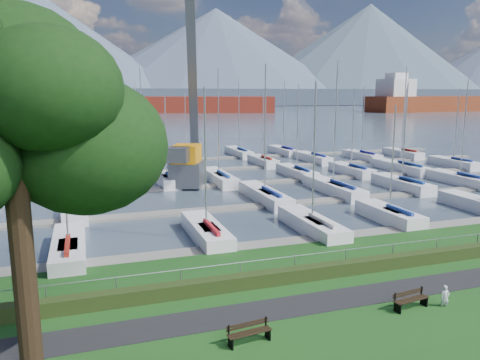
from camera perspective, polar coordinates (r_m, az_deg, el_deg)
name	(u,v)px	position (r m, az deg, el deg)	size (l,w,h in m)	color
path	(341,299)	(23.09, 12.26, -13.95)	(160.00, 2.00, 0.04)	black
water	(103,110)	(281.32, -16.41, 8.20)	(800.00, 540.00, 0.20)	#3F4C5C
hedge	(316,272)	(25.03, 9.21, -11.00)	(80.00, 0.70, 0.70)	#243312
fence	(313,254)	(25.07, 8.84, -8.88)	(0.04, 0.04, 80.00)	gray
foothill	(98,97)	(351.11, -16.94, 9.62)	(900.00, 80.00, 12.00)	#3C4558
mountains	(101,48)	(427.56, -16.55, 15.21)	(1190.00, 360.00, 115.00)	#444F64
docks	(198,187)	(49.17, -5.18, -0.83)	(90.00, 41.60, 0.25)	gray
bench_left	(249,333)	(18.94, 1.11, -18.10)	(1.84, 0.63, 0.85)	black
bench_right	(410,300)	(22.83, 20.06, -13.54)	(1.84, 0.66, 0.85)	black
person	(445,294)	(23.53, 23.73, -12.65)	(0.42, 0.28, 1.16)	silver
crane	(188,133)	(49.64, -6.39, 5.73)	(6.25, 13.47, 22.35)	slate
cargo_ship_mid	(158,105)	(235.01, -9.91, 9.02)	(104.54, 46.32, 21.50)	maroon
cargo_ship_east	(433,104)	(267.25, 22.51, 8.60)	(85.20, 23.51, 21.50)	maroon
sailboat_fleet	(176,131)	(51.12, -7.86, 5.93)	(74.88, 49.14, 13.22)	silver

